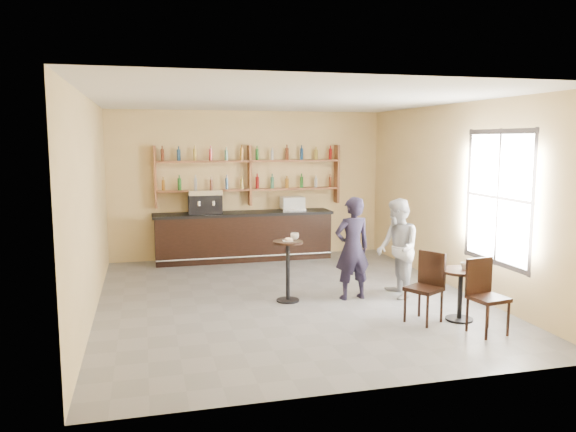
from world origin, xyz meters
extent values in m
plane|color=slate|center=(0.00, 0.00, 0.00)|extent=(7.00, 7.00, 0.00)
plane|color=white|center=(0.00, 0.00, 3.20)|extent=(7.00, 7.00, 0.00)
plane|color=#DEBD7E|center=(0.00, 3.50, 1.60)|extent=(7.00, 0.00, 7.00)
plane|color=#DEBD7E|center=(0.00, -3.50, 1.60)|extent=(7.00, 0.00, 7.00)
plane|color=#DEBD7E|center=(-3.00, 0.00, 1.60)|extent=(0.00, 7.00, 7.00)
plane|color=#DEBD7E|center=(3.00, 0.00, 1.60)|extent=(0.00, 7.00, 7.00)
plane|color=white|center=(2.99, -1.20, 1.70)|extent=(0.00, 2.00, 2.00)
cube|color=white|center=(-0.05, -0.15, 0.99)|extent=(0.18, 0.18, 0.00)
torus|color=#CF874B|center=(-0.04, -0.16, 1.01)|extent=(0.14, 0.14, 0.05)
imported|color=white|center=(0.09, -0.05, 1.04)|extent=(0.14, 0.14, 0.11)
imported|color=black|center=(1.00, -0.28, 0.84)|extent=(0.65, 0.46, 1.67)
imported|color=white|center=(2.16, -1.70, 0.79)|extent=(0.14, 0.14, 0.10)
imported|color=#AEAEB3|center=(1.75, -0.37, 0.82)|extent=(0.71, 0.86, 1.63)
camera|label=1|loc=(-2.22, -8.64, 2.57)|focal=35.00mm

